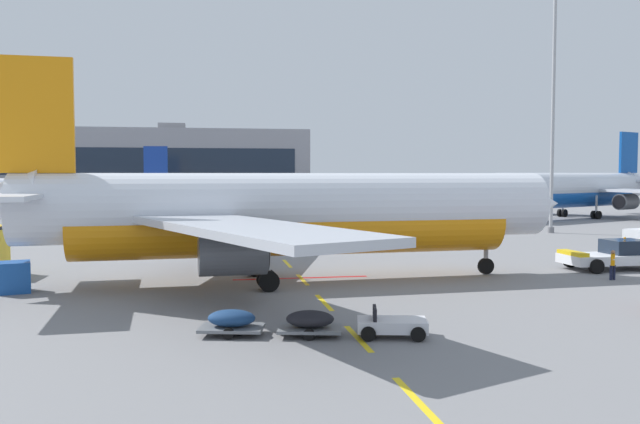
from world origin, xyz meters
name	(u,v)px	position (x,y,z in m)	size (l,w,h in m)	color
ground	(508,241)	(40.00, 40.00, 0.00)	(400.00, 400.00, 0.00)	slate
apron_paint_markings	(272,248)	(18.00, 38.16, 0.00)	(8.00, 97.52, 0.01)	yellow
airliner_foreground	(285,213)	(16.94, 20.83, 3.95)	(34.79, 34.58, 12.20)	silver
pushback_tug	(613,255)	(38.33, 21.96, 0.90)	(6.08, 3.34, 2.08)	silver
airliner_mid_left	(83,190)	(-6.87, 96.04, 3.46)	(30.46, 30.21, 10.67)	silver
airliner_far_center	(573,189)	(62.69, 66.75, 4.00)	(33.91, 32.29, 12.34)	silver
baggage_train	(311,322)	(16.32, 8.20, 0.52)	(8.71, 3.38, 1.14)	silver
ground_crew_worker	(613,263)	(35.71, 18.11, 1.00)	(0.51, 0.55, 1.74)	#191E38
uld_cargo_container	(14,277)	(2.63, 19.97, 0.80)	(1.93, 1.91, 1.60)	#194C9E
apron_light_mast_far	(554,63)	(48.06, 46.77, 17.55)	(1.80, 1.80, 28.71)	slate
terminal_satellite	(114,165)	(-7.31, 138.00, 8.00)	(86.63, 20.45, 17.57)	gray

